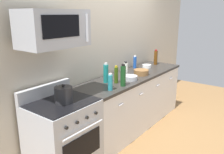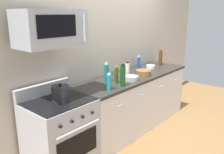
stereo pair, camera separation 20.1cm
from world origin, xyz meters
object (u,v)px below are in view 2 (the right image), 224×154
stockpot (60,94)px  bottle_wine_green (123,76)px  bottle_sparkling_teal (106,73)px  bowl_white_ceramic (151,67)px  bowl_wooden_salad (143,73)px  bottle_vinegar_white (127,70)px  bottle_soda_blue (138,63)px  range_oven (60,135)px  microwave (51,28)px  bowl_steel_prep (131,78)px  bottle_wine_amber (160,58)px  bottle_olive_oil (116,75)px  bottle_dish_soap (109,82)px

stockpot → bottle_wine_green: bearing=-10.1°
bottle_sparkling_teal → bowl_white_ceramic: bottle_sparkling_teal is taller
bowl_wooden_salad → bottle_vinegar_white: bearing=150.7°
bottle_wine_green → bottle_soda_blue: 1.13m
range_oven → bowl_wooden_salad: size_ratio=4.31×
microwave → bottle_soda_blue: microwave is taller
bottle_sparkling_teal → bowl_steel_prep: bearing=-33.1°
bottle_vinegar_white → bottle_wine_amber: bottle_wine_amber is taller
bottle_olive_oil → bowl_white_ceramic: bearing=6.4°
bottle_dish_soap → bowl_white_ceramic: 1.49m
bottle_sparkling_teal → bowl_steel_prep: size_ratio=1.34×
bottle_olive_oil → stockpot: 1.00m
bottle_wine_green → bottle_dish_soap: (-0.26, 0.03, -0.04)m
microwave → bottle_wine_green: microwave is taller
bottle_wine_green → bottle_vinegar_white: bearing=30.0°
bottle_wine_amber → bowl_steel_prep: size_ratio=1.36×
bowl_steel_prep → stockpot: bearing=176.3°
range_oven → bottle_sparkling_teal: bottle_sparkling_teal is taller
bottle_sparkling_teal → bottle_soda_blue: bottle_sparkling_teal is taller
bottle_soda_blue → bottle_dish_soap: 1.37m
range_oven → bowl_white_ceramic: 2.20m
bottle_sparkling_teal → stockpot: bottle_sparkling_teal is taller
bottle_sparkling_teal → bottle_wine_amber: 1.57m
microwave → stockpot: microwave is taller
range_oven → bottle_wine_amber: size_ratio=3.58×
bottle_wine_green → bottle_soda_blue: bearing=23.5°
bottle_vinegar_white → bowl_white_ceramic: 0.77m
bottle_dish_soap → bowl_wooden_salad: bearing=4.9°
bottle_sparkling_teal → bottle_dish_soap: bottle_sparkling_teal is taller
microwave → bottle_vinegar_white: microwave is taller
range_oven → bowl_steel_prep: size_ratio=4.87×
bottle_wine_green → stockpot: bearing=169.9°
range_oven → stockpot: bearing=-90.0°
bottle_sparkling_teal → bottle_wine_amber: (1.57, -0.01, 0.00)m
bottle_olive_oil → bottle_dish_soap: bottle_olive_oil is taller
microwave → stockpot: bearing=-90.1°
microwave → range_oven: bearing=-90.3°
bowl_steel_prep → bottle_vinegar_white: bearing=54.6°
microwave → bottle_sparkling_teal: (0.93, 0.03, -0.69)m
bottle_soda_blue → bottle_wine_amber: 0.55m
bottle_olive_oil → bowl_wooden_salad: bearing=-4.5°
bowl_wooden_salad → bowl_white_ceramic: bearing=19.3°
bottle_wine_green → bottle_vinegar_white: bottle_wine_green is taller
bottle_vinegar_white → bowl_steel_prep: (-0.12, -0.17, -0.08)m
bowl_white_ceramic → bottle_vinegar_white: bearing=-177.2°
microwave → bowl_wooden_salad: (1.63, -0.16, -0.78)m
microwave → bottle_wine_amber: (2.50, 0.03, -0.69)m
bottle_sparkling_teal → range_oven: bearing=-175.2°
bottle_wine_amber → stockpot: size_ratio=1.34×
stockpot → bottle_olive_oil: bearing=-0.4°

